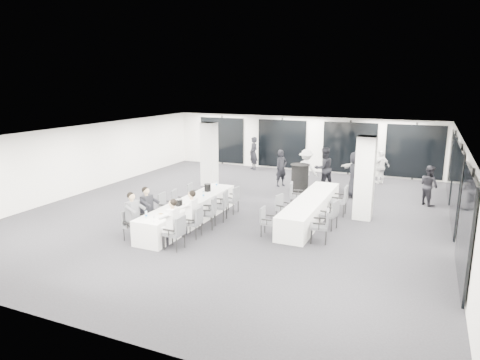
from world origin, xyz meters
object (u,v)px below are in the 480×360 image
object	(u,v)px
chair_side_left_near	(266,220)
chair_side_left_mid	(282,206)
chair_main_left_mid	(166,205)
standing_guest_h	(429,183)
cocktail_table	(300,178)
standing_guest_f	(358,167)
chair_side_left_far	(295,194)
standing_guest_a	(281,166)
ice_bucket_far	(208,188)
chair_main_left_fourth	(178,201)
chair_main_right_mid	(210,211)
chair_side_right_mid	(331,213)
standing_guest_d	(381,165)
chair_main_left_far	(193,194)
chair_main_right_far	(233,198)
standing_guest_g	(254,151)
chair_main_right_fourth	(221,204)
chair_main_right_second	(195,220)
standing_guest_c	(306,166)
ice_bucket_near	(179,203)
banquet_table_main	(190,212)
standing_guest_e	(355,172)
standing_guest_b	(324,166)
chair_side_right_near	(322,224)
chair_side_right_far	(341,199)
banquet_table_side	(310,209)
chair_main_left_second	(144,214)
chair_main_right_near	(177,231)
chair_main_left_near	(130,223)

from	to	relation	value
chair_side_left_near	chair_side_left_mid	distance (m)	1.51
chair_main_left_mid	standing_guest_h	bearing A→B (deg)	121.16
cocktail_table	standing_guest_f	world-z (taller)	standing_guest_f
chair_side_left_far	standing_guest_a	bearing A→B (deg)	-164.38
chair_side_left_mid	ice_bucket_far	bearing A→B (deg)	-75.22
chair_main_left_fourth	chair_main_right_mid	distance (m)	1.84
chair_side_right_mid	ice_bucket_far	bearing A→B (deg)	101.14
chair_side_left_near	standing_guest_d	world-z (taller)	standing_guest_d
standing_guest_d	chair_main_left_far	bearing A→B (deg)	3.24
chair_main_right_far	chair_side_right_mid	size ratio (longest dim) A/B	1.00
chair_side_left_near	standing_guest_g	bearing A→B (deg)	-158.85
chair_main_right_mid	chair_side_left_far	world-z (taller)	chair_main_right_mid
chair_main_right_fourth	chair_main_right_far	xyz separation A→B (m)	(-0.01, 0.92, -0.05)
chair_main_right_second	cocktail_table	bearing A→B (deg)	-14.44
standing_guest_c	ice_bucket_near	xyz separation A→B (m)	(-2.11, -6.99, -0.08)
chair_main_right_far	standing_guest_h	xyz separation A→B (m)	(6.28, 3.87, 0.32)
banquet_table_main	chair_main_left_fourth	size ratio (longest dim) A/B	5.64
chair_side_left_far	ice_bucket_far	bearing A→B (deg)	-71.34
chair_main_right_fourth	standing_guest_e	xyz separation A→B (m)	(3.57, 4.84, 0.46)
standing_guest_b	standing_guest_e	world-z (taller)	standing_guest_e
chair_main_right_second	chair_side_right_near	bearing A→B (deg)	-75.82
chair_side_left_mid	ice_bucket_near	bearing A→B (deg)	-36.92
chair_main_right_far	ice_bucket_near	distance (m)	2.46
chair_side_right_mid	ice_bucket_far	world-z (taller)	ice_bucket_far
standing_guest_f	chair_side_right_far	bearing A→B (deg)	97.53
banquet_table_side	chair_main_right_second	size ratio (longest dim) A/B	5.37
chair_main_right_fourth	standing_guest_b	xyz separation A→B (m)	(2.12, 5.66, 0.44)
cocktail_table	chair_main_right_far	world-z (taller)	cocktail_table
chair_main_left_far	chair_side_right_mid	xyz separation A→B (m)	(5.19, -0.42, 0.04)
chair_main_left_second	standing_guest_c	distance (m)	8.14
chair_main_right_near	chair_side_right_near	distance (m)	4.14
chair_main_right_fourth	chair_main_right_near	bearing A→B (deg)	168.19
chair_main_right_mid	chair_side_right_mid	size ratio (longest dim) A/B	1.07
standing_guest_e	standing_guest_h	size ratio (longest dim) A/B	1.22
chair_main_left_far	chair_main_right_second	xyz separation A→B (m)	(1.66, -2.78, 0.03)
chair_side_right_near	standing_guest_e	bearing A→B (deg)	-11.77
chair_main_right_mid	ice_bucket_near	size ratio (longest dim) A/B	3.98
chair_side_left_far	standing_guest_c	bearing A→B (deg)	177.67
chair_main_right_near	ice_bucket_near	bearing A→B (deg)	30.83
chair_main_right_fourth	standing_guest_g	bearing A→B (deg)	3.14
chair_side_left_far	standing_guest_a	distance (m)	3.55
chair_side_right_mid	standing_guest_g	bearing A→B (deg)	48.99
chair_main_right_far	chair_side_right_far	size ratio (longest dim) A/B	0.90
chair_side_right_near	standing_guest_c	bearing A→B (deg)	7.95
banquet_table_side	chair_main_right_near	world-z (taller)	chair_main_right_near
chair_side_left_near	standing_guest_e	distance (m)	5.85
chair_main_left_far	standing_guest_d	xyz separation A→B (m)	(5.92, 6.75, 0.35)
standing_guest_a	chair_main_left_near	bearing A→B (deg)	-161.51
banquet_table_main	chair_side_right_mid	size ratio (longest dim) A/B	5.31
banquet_table_side	standing_guest_c	world-z (taller)	standing_guest_c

